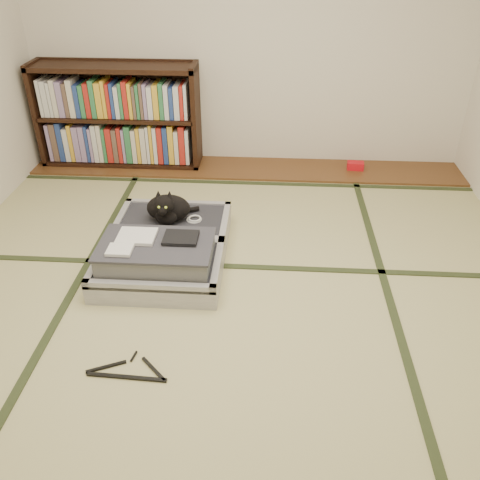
{
  "coord_description": "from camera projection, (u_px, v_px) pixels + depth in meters",
  "views": [
    {
      "loc": [
        0.23,
        -2.42,
        2.0
      ],
      "look_at": [
        0.05,
        0.35,
        0.25
      ],
      "focal_mm": 38.0,
      "sensor_mm": 36.0,
      "label": 1
    }
  ],
  "objects": [
    {
      "name": "room_shell",
      "position": [
        224.0,
        58.0,
        2.34
      ],
      "size": [
        4.5,
        4.5,
        4.5
      ],
      "color": "white",
      "rests_on": "ground"
    },
    {
      "name": "wood_strip",
      "position": [
        246.0,
        168.0,
        4.81
      ],
      "size": [
        4.0,
        0.5,
        0.02
      ],
      "primitive_type": "cube",
      "color": "brown",
      "rests_on": "ground"
    },
    {
      "name": "hanger",
      "position": [
        128.0,
        372.0,
        2.64
      ],
      "size": [
        0.44,
        0.21,
        0.01
      ],
      "color": "black",
      "rests_on": "floor"
    },
    {
      "name": "floor",
      "position": [
        228.0,
        304.0,
        3.12
      ],
      "size": [
        4.5,
        4.5,
        0.0
      ],
      "primitive_type": "plane",
      "color": "#C6C584",
      "rests_on": "ground"
    },
    {
      "name": "bookcase",
      "position": [
        119.0,
        118.0,
        4.69
      ],
      "size": [
        1.49,
        0.34,
        0.96
      ],
      "color": "black",
      "rests_on": "wood_strip"
    },
    {
      "name": "red_item",
      "position": [
        355.0,
        166.0,
        4.75
      ],
      "size": [
        0.16,
        0.1,
        0.07
      ],
      "primitive_type": "cube",
      "rotation": [
        0.0,
        0.0,
        -0.07
      ],
      "color": "red",
      "rests_on": "wood_strip"
    },
    {
      "name": "tatami_borders",
      "position": [
        234.0,
        259.0,
        3.54
      ],
      "size": [
        4.0,
        4.5,
        0.01
      ],
      "color": "#2D381E",
      "rests_on": "ground"
    },
    {
      "name": "cable_coil",
      "position": [
        194.0,
        219.0,
        3.68
      ],
      "size": [
        0.11,
        0.11,
        0.03
      ],
      "color": "white",
      "rests_on": "suitcase"
    },
    {
      "name": "suitcase",
      "position": [
        164.0,
        249.0,
        3.45
      ],
      "size": [
        0.81,
        1.08,
        0.32
      ],
      "color": "#B5B5BA",
      "rests_on": "floor"
    },
    {
      "name": "cat",
      "position": [
        168.0,
        208.0,
        3.61
      ],
      "size": [
        0.36,
        0.36,
        0.29
      ],
      "color": "black",
      "rests_on": "suitcase"
    }
  ]
}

